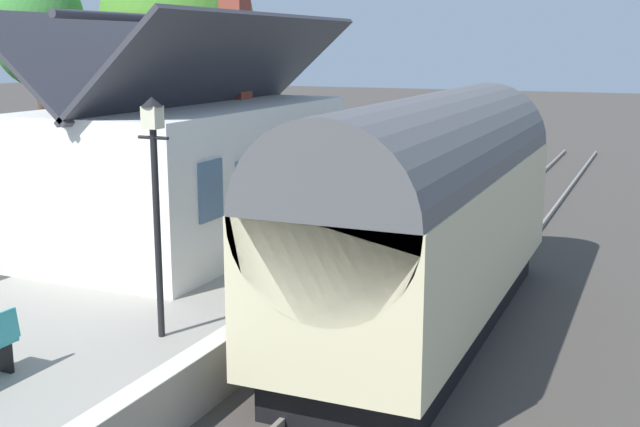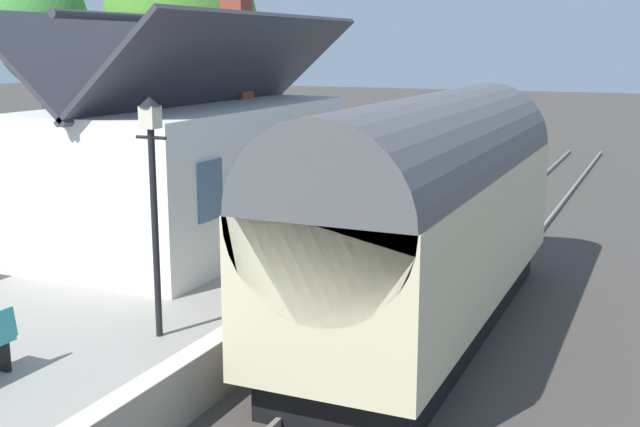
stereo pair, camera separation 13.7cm
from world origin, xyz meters
name	(u,v)px [view 1 (the left image)]	position (x,y,z in m)	size (l,w,h in m)	color
ground_plane	(396,307)	(0.00, 0.00, 0.00)	(160.00, 160.00, 0.00)	#423D38
platform	(234,266)	(0.00, 3.71, 0.44)	(32.00, 5.43, 0.88)	gray
platform_edge_coping	(342,259)	(0.00, 1.18, 0.88)	(32.00, 0.36, 0.02)	beige
rail_near	(476,314)	(0.00, -1.62, 0.07)	(52.00, 0.08, 0.14)	gray
rail_far	(405,305)	(0.00, -0.18, 0.07)	(52.00, 0.08, 0.14)	gray
train	(428,212)	(-1.03, -0.90, 2.22)	(10.01, 2.73, 4.32)	black
station_building	(194,166)	(0.25, 4.81, 2.54)	(8.35, 4.23, 6.08)	white
bench_platform_end	(361,183)	(6.14, 3.10, 1.35)	(1.41, 0.48, 0.88)	teal
bench_near_building	(400,167)	(9.59, 3.04, 1.35)	(1.41, 0.46, 0.88)	teal
planter_bench_left	(259,186)	(4.82, 5.62, 1.31)	(0.55, 0.55, 0.79)	teal
planter_bench_right	(331,162)	(9.94, 5.59, 1.30)	(0.53, 0.53, 0.81)	gray
planter_edge_far	(405,198)	(5.58, 1.61, 1.15)	(0.95, 0.32, 0.57)	teal
lamp_post_platform	(155,172)	(-5.20, 2.01, 3.38)	(0.32, 0.50, 3.57)	black
tree_mid_background	(177,25)	(9.22, 11.02, 5.85)	(5.05, 5.35, 8.60)	#4C3828
tree_far_right	(37,28)	(5.64, 13.92, 5.70)	(3.02, 2.99, 7.70)	#4C3828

